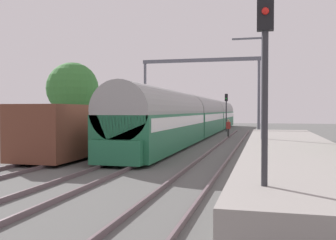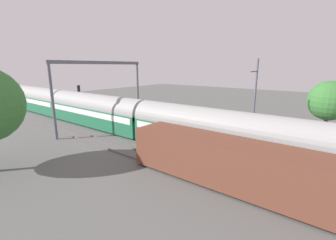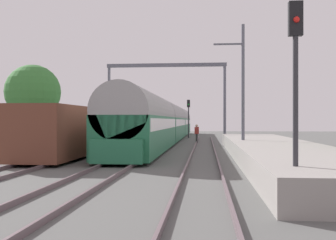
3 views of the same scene
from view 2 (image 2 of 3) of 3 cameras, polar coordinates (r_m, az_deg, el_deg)
ground at (r=18.20m, az=28.05°, el=-12.00°), size 120.00×120.00×0.00m
track_far_west at (r=14.75m, az=25.24°, el=-17.36°), size 1.52×60.00×0.16m
track_west at (r=18.17m, az=28.08°, el=-11.77°), size 1.52×60.00×0.16m
track_east at (r=21.74m, az=29.93°, el=-7.96°), size 1.52×60.00×0.16m
platform at (r=25.51m, az=26.89°, el=-3.78°), size 4.40×28.00×0.90m
passenger_train at (r=29.75m, az=-17.43°, el=2.34°), size 2.93×49.20×3.82m
freight_car at (r=14.91m, az=14.24°, el=-10.12°), size 2.80×13.00×2.70m
person_crossing at (r=28.61m, az=-7.11°, el=0.50°), size 0.41×0.26×1.73m
railway_signal_far at (r=36.22m, az=-21.16°, el=5.48°), size 0.36×0.30×4.58m
catenary_gantry at (r=28.16m, az=-16.25°, el=9.28°), size 12.11×0.28×7.86m
catenary_pole_east_mid at (r=24.00m, az=20.69°, el=4.88°), size 1.90×0.20×8.00m
tree_east_background at (r=29.16m, az=35.17°, el=3.92°), size 4.11×4.11×5.85m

